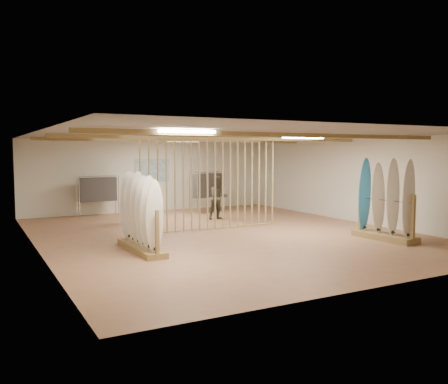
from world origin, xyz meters
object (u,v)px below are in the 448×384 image
clothing_rack_a (98,189)px  shopper_b (218,195)px  clothing_rack_b (207,185)px  rack_left (141,225)px  shopper_a (138,196)px  rack_right (385,213)px

clothing_rack_a → shopper_b: (3.49, -2.75, -0.13)m
clothing_rack_b → shopper_b: shopper_b is taller
clothing_rack_a → clothing_rack_b: (4.03, -0.81, 0.06)m
rack_left → shopper_a: (1.37, 4.43, 0.27)m
clothing_rack_b → shopper_a: size_ratio=0.91×
shopper_a → shopper_b: 2.75m
rack_left → shopper_b: rack_left is taller
clothing_rack_a → shopper_b: size_ratio=0.89×
shopper_a → shopper_b: (2.67, -0.63, -0.03)m
rack_left → shopper_b: (4.04, 3.79, 0.23)m
shopper_b → rack_left: bearing=-140.8°
rack_right → shopper_b: rack_right is taller
rack_left → clothing_rack_a: size_ratio=1.49×
rack_left → shopper_b: size_ratio=1.32×
clothing_rack_a → rack_right: bearing=-57.1°
clothing_rack_a → clothing_rack_b: 4.11m
rack_left → shopper_a: size_ratio=1.27×
rack_left → clothing_rack_b: size_ratio=1.39×
rack_left → shopper_a: 4.64m
rack_right → shopper_b: (-2.15, 5.47, 0.14)m
rack_right → clothing_rack_b: bearing=98.4°
shopper_a → clothing_rack_a: bearing=-35.5°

